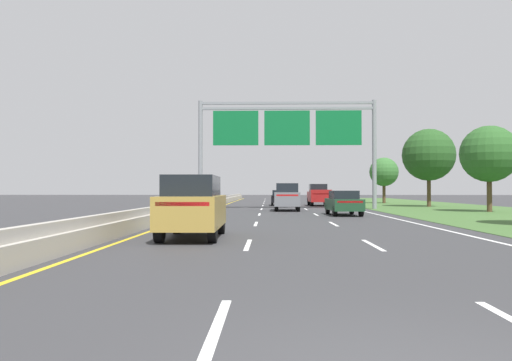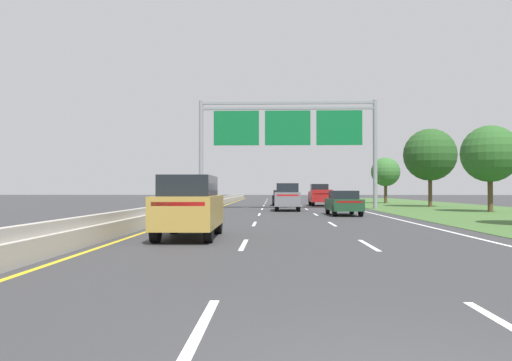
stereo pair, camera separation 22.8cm
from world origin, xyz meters
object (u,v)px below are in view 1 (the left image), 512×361
car_grey_centre_lane_suv (287,196)px  car_gold_left_lane_suv (193,206)px  roadside_tree_mid (489,154)px  overhead_sign_gantry (287,132)px  roadside_tree_far (429,155)px  roadside_tree_distant (384,172)px  car_darkgreen_right_lane_sedan (344,202)px  car_black_centre_lane_sedan (280,197)px  pickup_truck_red (319,195)px

car_grey_centre_lane_suv → car_gold_left_lane_suv: bearing=171.3°
car_grey_centre_lane_suv → roadside_tree_mid: (14.61, -2.07, 3.13)m
overhead_sign_gantry → roadside_tree_mid: size_ratio=2.39×
roadside_tree_mid → roadside_tree_far: (-0.93, 10.80, 0.68)m
roadside_tree_mid → roadside_tree_distant: 23.00m
car_darkgreen_right_lane_sedan → car_black_centre_lane_sedan: bearing=8.8°
car_gold_left_lane_suv → overhead_sign_gantry: bearing=-10.1°
overhead_sign_gantry → roadside_tree_mid: (14.49, -5.45, -2.27)m
car_gold_left_lane_suv → roadside_tree_far: bearing=-30.8°
roadside_tree_far → roadside_tree_mid: bearing=-85.1°
pickup_truck_red → roadside_tree_mid: bearing=-141.6°
car_grey_centre_lane_suv → roadside_tree_mid: roadside_tree_mid is taller
car_darkgreen_right_lane_sedan → car_black_centre_lane_sedan: size_ratio=1.01×
car_black_centre_lane_sedan → roadside_tree_far: size_ratio=0.60×
car_black_centre_lane_sedan → roadside_tree_mid: size_ratio=0.70×
car_black_centre_lane_sedan → roadside_tree_far: bearing=-106.6°
car_darkgreen_right_lane_sedan → roadside_tree_distant: (8.87, 27.57, 2.89)m
car_black_centre_lane_sedan → roadside_tree_far: (13.94, -4.28, 4.09)m
pickup_truck_red → roadside_tree_distant: (8.60, 8.90, 2.63)m
car_grey_centre_lane_suv → roadside_tree_far: bearing=-55.9°
pickup_truck_red → car_gold_left_lane_suv: (-7.61, -33.80, 0.02)m
car_black_centre_lane_sedan → roadside_tree_distant: size_ratio=0.81×
car_black_centre_lane_sedan → roadside_tree_far: 15.15m
car_grey_centre_lane_suv → roadside_tree_distant: size_ratio=0.87×
car_darkgreen_right_lane_sedan → roadside_tree_mid: roadside_tree_mid is taller
car_gold_left_lane_suv → roadside_tree_far: 35.56m
pickup_truck_red → car_gold_left_lane_suv: size_ratio=1.14×
roadside_tree_mid → roadside_tree_far: size_ratio=0.85×
car_grey_centre_lane_suv → car_gold_left_lane_suv: same height
car_black_centre_lane_sedan → roadside_tree_mid: (14.88, -15.07, 3.41)m
car_gold_left_lane_suv → car_darkgreen_right_lane_sedan: bearing=-26.7°
roadside_tree_distant → roadside_tree_mid: bearing=-84.1°
overhead_sign_gantry → car_grey_centre_lane_suv: size_ratio=3.17×
roadside_tree_distant → pickup_truck_red: bearing=-134.0°
overhead_sign_gantry → roadside_tree_distant: size_ratio=2.77×
overhead_sign_gantry → pickup_truck_red: size_ratio=2.79×
car_grey_centre_lane_suv → car_gold_left_lane_suv: size_ratio=1.00×
car_grey_centre_lane_suv → car_black_centre_lane_sedan: size_ratio=1.08×
roadside_tree_far → roadside_tree_distant: size_ratio=1.36×
overhead_sign_gantry → car_gold_left_lane_suv: bearing=-99.2°
roadside_tree_distant → overhead_sign_gantry: bearing=-124.8°
car_gold_left_lane_suv → car_black_centre_lane_sedan: bearing=-6.9°
roadside_tree_distant → car_gold_left_lane_suv: bearing=-110.8°
roadside_tree_far → roadside_tree_distant: roadside_tree_far is taller
car_gold_left_lane_suv → roadside_tree_far: (17.66, 30.63, 3.81)m
car_gold_left_lane_suv → roadside_tree_distant: (16.21, 42.70, 2.61)m
car_grey_centre_lane_suv → roadside_tree_far: 16.66m
car_grey_centre_lane_suv → roadside_tree_mid: 15.08m
overhead_sign_gantry → car_gold_left_lane_suv: size_ratio=3.19×
car_darkgreen_right_lane_sedan → roadside_tree_mid: bearing=-68.9°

